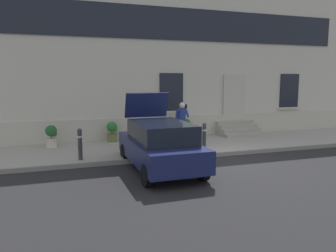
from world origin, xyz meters
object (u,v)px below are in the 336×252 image
(planter_cream, at_px, (51,136))
(planter_olive, at_px, (112,131))
(hatchback_car_navy, at_px, (160,145))
(planter_terracotta, at_px, (167,129))
(bollard_near_person, at_px, (204,136))
(person_on_phone, at_px, (181,121))
(bollard_far_left, at_px, (80,143))
(planter_charcoal, at_px, (186,127))

(planter_cream, xyz_separation_m, planter_olive, (2.41, 0.37, 0.00))
(planter_olive, bearing_deg, hatchback_car_navy, -79.51)
(planter_olive, relative_size, planter_terracotta, 1.00)
(bollard_near_person, relative_size, person_on_phone, 0.60)
(hatchback_car_navy, bearing_deg, bollard_far_left, 146.85)
(person_on_phone, bearing_deg, planter_cream, 177.50)
(bollard_far_left, distance_m, planter_olive, 3.20)
(hatchback_car_navy, bearing_deg, planter_terracotta, 69.40)
(planter_charcoal, bearing_deg, hatchback_car_navy, -120.31)
(bollard_near_person, xyz_separation_m, planter_olive, (-2.96, 2.84, -0.11))
(planter_charcoal, bearing_deg, planter_olive, -179.43)
(hatchback_car_navy, xyz_separation_m, planter_charcoal, (2.55, 4.36, -0.19))
(bollard_near_person, bearing_deg, planter_cream, 155.31)
(planter_charcoal, bearing_deg, planter_cream, -175.97)
(person_on_phone, bearing_deg, bollard_far_left, -151.20)
(planter_cream, xyz_separation_m, planter_charcoal, (5.76, 0.41, 0.00))
(planter_terracotta, height_order, planter_charcoal, same)
(bollard_near_person, height_order, planter_olive, bollard_near_person)
(bollard_far_left, relative_size, person_on_phone, 0.60)
(bollard_far_left, relative_size, planter_charcoal, 1.22)
(bollard_near_person, relative_size, planter_terracotta, 1.22)
(hatchback_car_navy, xyz_separation_m, planter_terracotta, (1.61, 4.29, -0.19))
(planter_cream, bearing_deg, planter_charcoal, 4.03)
(bollard_far_left, height_order, planter_cream, bollard_far_left)
(person_on_phone, relative_size, planter_terracotta, 2.02)
(planter_terracotta, distance_m, planter_charcoal, 0.94)
(hatchback_car_navy, bearing_deg, planter_charcoal, 59.69)
(bollard_near_person, xyz_separation_m, person_on_phone, (-0.49, 1.10, 0.43))
(bollard_near_person, bearing_deg, hatchback_car_navy, -145.41)
(person_on_phone, bearing_deg, planter_charcoal, 76.51)
(hatchback_car_navy, xyz_separation_m, bollard_far_left, (-2.28, 1.49, -0.09))
(planter_olive, bearing_deg, planter_charcoal, 0.57)
(person_on_phone, bearing_deg, bollard_near_person, -52.78)
(person_on_phone, bearing_deg, planter_olive, 157.95)
(planter_olive, bearing_deg, planter_cream, -171.22)
(bollard_far_left, xyz_separation_m, person_on_phone, (3.94, 1.10, 0.43))
(bollard_far_left, height_order, person_on_phone, person_on_phone)
(bollard_near_person, relative_size, planter_charcoal, 1.22)
(hatchback_car_navy, distance_m, bollard_far_left, 2.72)
(planter_terracotta, bearing_deg, planter_olive, 178.98)
(bollard_near_person, height_order, bollard_far_left, same)
(person_on_phone, xyz_separation_m, planter_charcoal, (0.89, 1.77, -0.54))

